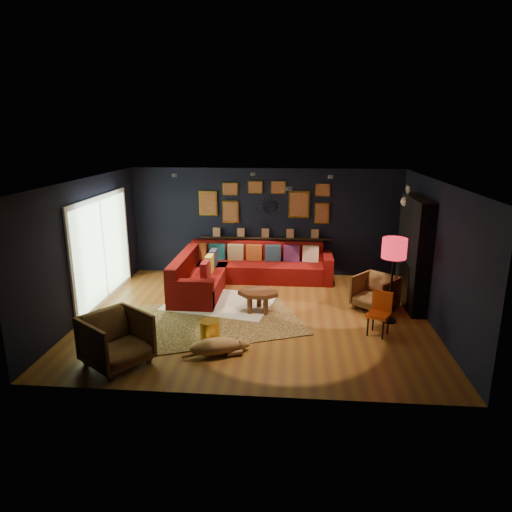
# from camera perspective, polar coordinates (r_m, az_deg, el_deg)

# --- Properties ---
(floor) EXTENTS (6.50, 6.50, 0.00)m
(floor) POSITION_cam_1_polar(r_m,az_deg,el_deg) (8.88, -0.00, -7.49)
(floor) COLOR brown
(floor) RESTS_ON ground
(room_walls) EXTENTS (6.50, 6.50, 6.50)m
(room_walls) POSITION_cam_1_polar(r_m,az_deg,el_deg) (8.39, -0.00, 2.58)
(room_walls) COLOR black
(room_walls) RESTS_ON ground
(sectional) EXTENTS (3.41, 2.69, 0.86)m
(sectional) POSITION_cam_1_polar(r_m,az_deg,el_deg) (10.53, -2.50, -1.92)
(sectional) COLOR maroon
(sectional) RESTS_ON ground
(ledge) EXTENTS (3.20, 0.12, 0.04)m
(ledge) POSITION_cam_1_polar(r_m,az_deg,el_deg) (11.15, 1.17, 2.26)
(ledge) COLOR black
(ledge) RESTS_ON room_walls
(gallery_wall) EXTENTS (3.15, 0.04, 1.02)m
(gallery_wall) POSITION_cam_1_polar(r_m,az_deg,el_deg) (11.02, 1.14, 6.80)
(gallery_wall) COLOR gold
(gallery_wall) RESTS_ON room_walls
(sunburst_mirror) EXTENTS (0.47, 0.16, 0.47)m
(sunburst_mirror) POSITION_cam_1_polar(r_m,az_deg,el_deg) (11.03, 1.73, 6.25)
(sunburst_mirror) COLOR silver
(sunburst_mirror) RESTS_ON room_walls
(fireplace) EXTENTS (0.31, 1.60, 2.20)m
(fireplace) POSITION_cam_1_polar(r_m,az_deg,el_deg) (9.68, 19.05, -0.03)
(fireplace) COLOR black
(fireplace) RESTS_ON ground
(deer_head) EXTENTS (0.50, 0.28, 0.45)m
(deer_head) POSITION_cam_1_polar(r_m,az_deg,el_deg) (9.96, 19.15, 6.45)
(deer_head) COLOR white
(deer_head) RESTS_ON fireplace
(sliding_door) EXTENTS (0.06, 2.80, 2.20)m
(sliding_door) POSITION_cam_1_polar(r_m,az_deg,el_deg) (9.87, -18.62, 0.78)
(sliding_door) COLOR white
(sliding_door) RESTS_ON ground
(ceiling_spots) EXTENTS (3.30, 2.50, 0.06)m
(ceiling_spots) POSITION_cam_1_polar(r_m,az_deg,el_deg) (9.02, 0.44, 9.71)
(ceiling_spots) COLOR black
(ceiling_spots) RESTS_ON room_walls
(shag_rug) EXTENTS (2.37, 1.92, 0.03)m
(shag_rug) POSITION_cam_1_polar(r_m,az_deg,el_deg) (9.53, -4.48, -5.81)
(shag_rug) COLOR white
(shag_rug) RESTS_ON ground
(leopard_rug) EXTENTS (3.77, 3.26, 0.02)m
(leopard_rug) POSITION_cam_1_polar(r_m,az_deg,el_deg) (8.71, -5.48, -8.00)
(leopard_rug) COLOR tan
(leopard_rug) RESTS_ON ground
(coffee_table) EXTENTS (0.87, 0.69, 0.41)m
(coffee_table) POSITION_cam_1_polar(r_m,az_deg,el_deg) (8.94, 0.29, -4.88)
(coffee_table) COLOR brown
(coffee_table) RESTS_ON shag_rug
(pouf) EXTENTS (0.49, 0.49, 0.32)m
(pouf) POSITION_cam_1_polar(r_m,az_deg,el_deg) (10.39, -6.46, -3.03)
(pouf) COLOR maroon
(pouf) RESTS_ON shag_rug
(armchair_left) EXTENTS (1.16, 1.18, 0.89)m
(armchair_left) POSITION_cam_1_polar(r_m,az_deg,el_deg) (7.30, -17.10, -9.69)
(armchair_left) COLOR #B2783E
(armchair_left) RESTS_ON ground
(armchair_right) EXTENTS (1.00, 1.00, 0.75)m
(armchair_right) POSITION_cam_1_polar(r_m,az_deg,el_deg) (9.42, 14.66, -4.20)
(armchair_right) COLOR #B2783E
(armchair_right) RESTS_ON ground
(gold_stool) EXTENTS (0.34, 0.34, 0.42)m
(gold_stool) POSITION_cam_1_polar(r_m,az_deg,el_deg) (7.73, -5.77, -9.51)
(gold_stool) COLOR gold
(gold_stool) RESTS_ON ground
(orange_chair) EXTENTS (0.49, 0.49, 0.77)m
(orange_chair) POSITION_cam_1_polar(r_m,az_deg,el_deg) (8.27, 15.26, -6.52)
(orange_chair) COLOR black
(orange_chair) RESTS_ON ground
(floor_lamp) EXTENTS (0.44, 0.44, 1.60)m
(floor_lamp) POSITION_cam_1_polar(r_m,az_deg,el_deg) (8.57, 16.88, 0.47)
(floor_lamp) COLOR black
(floor_lamp) RESTS_ON ground
(dog) EXTENTS (1.24, 0.88, 0.36)m
(dog) POSITION_cam_1_polar(r_m,az_deg,el_deg) (7.40, -5.15, -10.83)
(dog) COLOR tan
(dog) RESTS_ON leopard_rug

